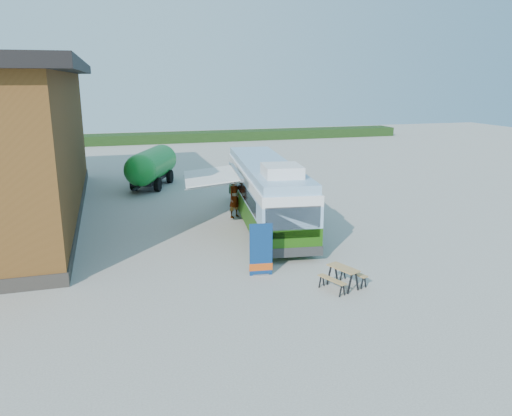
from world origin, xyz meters
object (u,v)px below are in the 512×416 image
object	(u,v)px
person_b	(279,213)
slurry_tanker	(152,165)
banner	(261,254)
picnic_table	(343,273)
bus	(266,190)
person_a	(235,198)

from	to	relation	value
person_b	slurry_tanker	distance (m)	12.22
slurry_tanker	banner	bearing A→B (deg)	-58.53
banner	picnic_table	distance (m)	2.91
banner	person_b	distance (m)	5.35
bus	person_a	world-z (taller)	bus
bus	person_a	distance (m)	2.02
picnic_table	person_b	size ratio (longest dim) A/B	0.92
bus	picnic_table	distance (m)	7.98
bus	picnic_table	xyz separation A→B (m)	(0.16, -7.90, -1.09)
person_a	slurry_tanker	bearing A→B (deg)	76.84
person_a	slurry_tanker	world-z (taller)	slurry_tanker
bus	picnic_table	size ratio (longest dim) A/B	7.24
person_a	person_b	world-z (taller)	person_a
slurry_tanker	bus	bearing A→B (deg)	-42.82
picnic_table	person_a	xyz separation A→B (m)	(-1.31, 9.43, 0.46)
banner	person_b	xyz separation A→B (m)	(2.32, 4.82, 0.07)
banner	slurry_tanker	size ratio (longest dim) A/B	0.31
person_a	slurry_tanker	size ratio (longest dim) A/B	0.33
bus	person_b	distance (m)	1.51
banner	slurry_tanker	xyz separation A→B (m)	(-2.32, 16.11, 0.61)
picnic_table	slurry_tanker	xyz separation A→B (m)	(-4.59, 17.91, 0.86)
person_b	slurry_tanker	world-z (taller)	slurry_tanker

